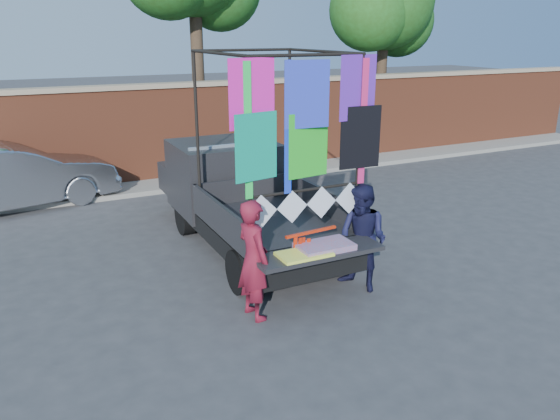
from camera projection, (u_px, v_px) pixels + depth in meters
name	position (u px, v px, depth m)	size (l,w,h in m)	color
ground	(301.00, 273.00, 9.24)	(90.00, 90.00, 0.00)	#38383A
brick_wall	(179.00, 131.00, 14.79)	(30.00, 0.45, 2.61)	brown
curb	(189.00, 182.00, 14.59)	(30.00, 1.20, 0.12)	gray
tree_right	(387.00, 4.00, 17.84)	(4.20, 3.30, 6.62)	#38281C
pickup_truck	(235.00, 193.00, 10.56)	(2.29, 5.75, 3.62)	black
sedan	(10.00, 177.00, 12.38)	(1.60, 4.59, 1.51)	#ABADB2
woman	(253.00, 260.00, 7.58)	(0.64, 0.42, 1.74)	maroon
man	(362.00, 238.00, 8.43)	(0.82, 0.64, 1.70)	#161738
streamer_bundle	(306.00, 245.00, 7.93)	(0.87, 0.12, 0.60)	red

